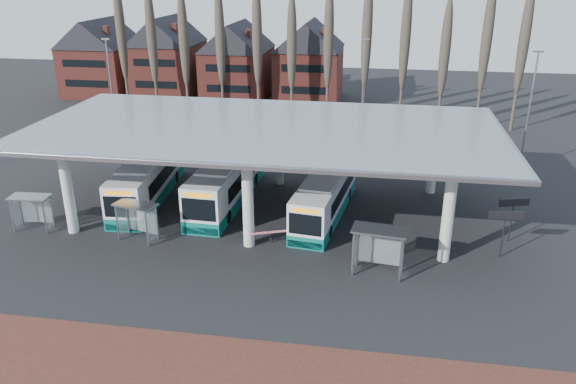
% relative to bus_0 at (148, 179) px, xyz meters
% --- Properties ---
extents(ground, '(140.00, 140.00, 0.00)m').
position_rel_bus_0_xyz_m(ground, '(9.28, -8.93, -1.56)').
color(ground, black).
rests_on(ground, ground).
extents(station_canopy, '(32.00, 16.00, 6.34)m').
position_rel_bus_0_xyz_m(station_canopy, '(9.28, -0.93, 4.13)').
color(station_canopy, silver).
rests_on(station_canopy, ground).
extents(poplar_row, '(45.10, 1.10, 14.50)m').
position_rel_bus_0_xyz_m(poplar_row, '(9.28, 24.07, 7.22)').
color(poplar_row, '#473D33').
rests_on(poplar_row, ground).
extents(townhouse_row, '(36.80, 10.30, 12.25)m').
position_rel_bus_0_xyz_m(townhouse_row, '(-6.47, 35.07, 4.38)').
color(townhouse_row, maroon).
rests_on(townhouse_row, ground).
extents(lamp_post_a, '(0.80, 0.16, 10.17)m').
position_rel_bus_0_xyz_m(lamp_post_a, '(-8.72, 13.07, 3.78)').
color(lamp_post_a, slate).
rests_on(lamp_post_a, ground).
extents(lamp_post_b, '(0.80, 0.16, 10.17)m').
position_rel_bus_0_xyz_m(lamp_post_b, '(15.28, 17.07, 3.78)').
color(lamp_post_b, slate).
rests_on(lamp_post_b, ground).
extents(lamp_post_c, '(0.80, 0.16, 10.17)m').
position_rel_bus_0_xyz_m(lamp_post_c, '(29.28, 11.07, 3.78)').
color(lamp_post_c, slate).
rests_on(lamp_post_c, ground).
extents(bus_0, '(3.65, 12.07, 3.30)m').
position_rel_bus_0_xyz_m(bus_0, '(0.00, 0.00, 0.00)').
color(bus_0, silver).
rests_on(bus_0, ground).
extents(bus_1, '(3.07, 12.35, 3.41)m').
position_rel_bus_0_xyz_m(bus_1, '(6.05, 0.47, 0.05)').
color(bus_1, silver).
rests_on(bus_1, ground).
extents(bus_2, '(3.76, 11.41, 3.11)m').
position_rel_bus_0_xyz_m(bus_2, '(13.56, -0.87, -0.09)').
color(bus_2, silver).
rests_on(bus_2, ground).
extents(shelter_0, '(2.68, 1.48, 2.41)m').
position_rel_bus_0_xyz_m(shelter_0, '(-5.51, -6.40, 0.19)').
color(shelter_0, gray).
rests_on(shelter_0, ground).
extents(shelter_1, '(2.94, 1.96, 2.50)m').
position_rel_bus_0_xyz_m(shelter_1, '(2.04, -6.68, 0.26)').
color(shelter_1, gray).
rests_on(shelter_1, ground).
extents(shelter_2, '(3.24, 1.92, 2.85)m').
position_rel_bus_0_xyz_m(shelter_2, '(17.37, -8.56, 0.52)').
color(shelter_2, gray).
rests_on(shelter_2, ground).
extents(info_sign_0, '(2.06, 0.28, 3.06)m').
position_rel_bus_0_xyz_m(info_sign_0, '(24.71, -5.49, 1.01)').
color(info_sign_0, black).
rests_on(info_sign_0, ground).
extents(info_sign_1, '(1.93, 0.69, 2.96)m').
position_rel_bus_0_xyz_m(info_sign_1, '(25.66, -3.17, 0.92)').
color(info_sign_1, black).
rests_on(info_sign_1, ground).
extents(barrier, '(2.14, 1.02, 1.13)m').
position_rel_bus_0_xyz_m(barrier, '(10.59, -6.26, -0.68)').
color(barrier, black).
rests_on(barrier, ground).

